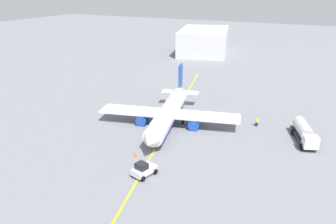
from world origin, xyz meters
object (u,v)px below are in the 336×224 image
Objects in this scene: airplane at (169,113)px; pushback_tug at (144,169)px; fuel_tanker at (304,132)px; safety_cone_nose at (135,154)px; refueling_worker at (257,122)px.

airplane reaches higher than pushback_tug.
airplane reaches higher than fuel_tanker.
pushback_tug is 6.16m from safety_cone_nose.
fuel_tanker reaches higher than safety_cone_nose.
safety_cone_nose is at bearing -34.92° from refueling_worker.
airplane is at bearing -65.18° from refueling_worker.
fuel_tanker is 9.58m from refueling_worker.
fuel_tanker is 30.00m from pushback_tug.
pushback_tug is at bearing 42.80° from safety_cone_nose.
pushback_tug is 2.33× the size of refueling_worker.
safety_cone_nose is at bearing -52.77° from fuel_tanker.
airplane is 42.69× the size of safety_cone_nose.
refueling_worker is (-25.76, 10.68, -0.19)m from pushback_tug.
fuel_tanker reaches higher than refueling_worker.
airplane reaches higher than safety_cone_nose.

